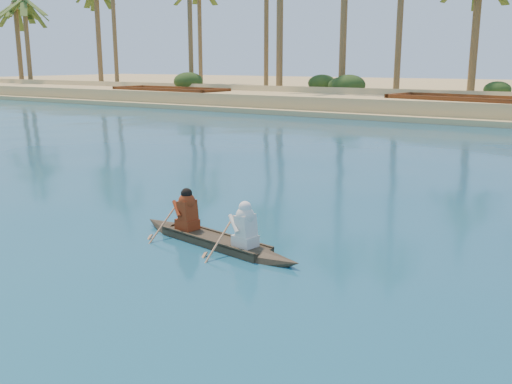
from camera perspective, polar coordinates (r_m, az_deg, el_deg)
The scene contains 7 objects.
ground at distance 17.72m, azimuth -8.24°, elevation 0.63°, with size 160.00×160.00×0.00m, color navy.
sandy_embankment at distance 61.16m, azimuth 21.86°, elevation 9.01°, with size 150.00×51.00×1.50m.
palm_grove at distance 49.62m, azimuth 19.90°, elevation 17.12°, with size 110.00×14.00×16.00m, color #2B4C1A, non-canonical shape.
shrub_cluster at distance 46.11m, azimuth 18.27°, elevation 9.14°, with size 100.00×6.00×2.40m, color #253F16, non-canonical shape.
canoe at distance 11.90m, azimuth -4.13°, elevation -4.18°, with size 4.52×1.39×1.24m.
barge_left at distance 51.00m, azimuth -8.60°, elevation 9.30°, with size 11.11×4.47×1.81m.
barge_mid at distance 39.69m, azimuth 20.96°, elevation 7.62°, with size 11.51×5.61×1.84m.
Camera 1 is at (11.29, -13.13, 3.73)m, focal length 40.00 mm.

